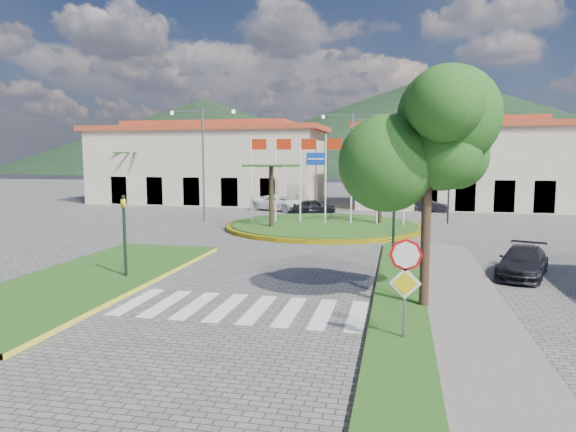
% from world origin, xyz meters
% --- Properties ---
extents(ground, '(160.00, 160.00, 0.00)m').
position_xyz_m(ground, '(0.00, 0.00, 0.00)').
color(ground, '#5C5957').
rests_on(ground, ground).
extents(sidewalk_right, '(4.00, 28.00, 0.15)m').
position_xyz_m(sidewalk_right, '(6.00, 2.00, 0.07)').
color(sidewalk_right, gray).
rests_on(sidewalk_right, ground).
extents(verge_right, '(1.60, 28.00, 0.18)m').
position_xyz_m(verge_right, '(4.80, 2.00, 0.09)').
color(verge_right, '#264D16').
rests_on(verge_right, ground).
extents(median_left, '(5.00, 14.00, 0.18)m').
position_xyz_m(median_left, '(-6.50, 6.00, 0.09)').
color(median_left, '#264D16').
rests_on(median_left, ground).
extents(crosswalk, '(8.00, 3.00, 0.01)m').
position_xyz_m(crosswalk, '(0.00, 4.00, 0.01)').
color(crosswalk, silver).
rests_on(crosswalk, ground).
extents(roundabout_island, '(12.70, 12.70, 6.00)m').
position_xyz_m(roundabout_island, '(0.00, 22.00, 0.18)').
color(roundabout_island, yellow).
rests_on(roundabout_island, ground).
extents(stop_sign, '(0.80, 0.11, 2.65)m').
position_xyz_m(stop_sign, '(4.90, 1.96, 1.79)').
color(stop_sign, slate).
rests_on(stop_sign, ground).
extents(deciduous_tree, '(3.60, 3.60, 6.80)m').
position_xyz_m(deciduous_tree, '(5.50, 5.00, 5.18)').
color(deciduous_tree, black).
rests_on(deciduous_tree, ground).
extents(traffic_light_left, '(0.15, 0.18, 3.20)m').
position_xyz_m(traffic_light_left, '(-5.20, 6.50, 1.94)').
color(traffic_light_left, black).
rests_on(traffic_light_left, ground).
extents(traffic_light_right, '(0.15, 0.18, 3.20)m').
position_xyz_m(traffic_light_right, '(4.50, 12.00, 1.94)').
color(traffic_light_right, black).
rests_on(traffic_light_right, ground).
extents(traffic_light_far, '(0.18, 0.15, 3.20)m').
position_xyz_m(traffic_light_far, '(8.00, 26.00, 1.94)').
color(traffic_light_far, black).
rests_on(traffic_light_far, ground).
extents(direction_sign_west, '(1.60, 0.14, 5.20)m').
position_xyz_m(direction_sign_west, '(-2.00, 30.97, 3.53)').
color(direction_sign_west, slate).
rests_on(direction_sign_west, ground).
extents(direction_sign_east, '(1.60, 0.14, 5.20)m').
position_xyz_m(direction_sign_east, '(3.00, 30.97, 3.53)').
color(direction_sign_east, slate).
rests_on(direction_sign_east, ground).
extents(street_lamp_centre, '(4.80, 0.16, 8.00)m').
position_xyz_m(street_lamp_centre, '(1.00, 30.00, 4.50)').
color(street_lamp_centre, slate).
rests_on(street_lamp_centre, ground).
extents(street_lamp_west, '(4.80, 0.16, 8.00)m').
position_xyz_m(street_lamp_west, '(-9.00, 24.00, 4.50)').
color(street_lamp_west, slate).
rests_on(street_lamp_west, ground).
extents(building_left, '(23.32, 9.54, 8.05)m').
position_xyz_m(building_left, '(-14.00, 38.00, 3.90)').
color(building_left, '#C6B496').
rests_on(building_left, ground).
extents(building_right, '(19.08, 9.54, 8.05)m').
position_xyz_m(building_right, '(10.00, 38.00, 3.90)').
color(building_right, '#C6B496').
rests_on(building_right, ground).
extents(hill_far_west, '(140.00, 140.00, 22.00)m').
position_xyz_m(hill_far_west, '(-55.00, 140.00, 11.00)').
color(hill_far_west, black).
rests_on(hill_far_west, ground).
extents(hill_far_mid, '(180.00, 180.00, 30.00)m').
position_xyz_m(hill_far_mid, '(15.00, 160.00, 15.00)').
color(hill_far_mid, black).
rests_on(hill_far_mid, ground).
extents(hill_near_back, '(110.00, 110.00, 16.00)m').
position_xyz_m(hill_near_back, '(-10.00, 130.00, 8.00)').
color(hill_near_back, black).
rests_on(hill_near_back, ground).
extents(white_van, '(5.27, 3.79, 1.33)m').
position_xyz_m(white_van, '(-5.35, 31.79, 0.67)').
color(white_van, white).
rests_on(white_van, ground).
extents(car_dark_a, '(3.73, 2.34, 1.18)m').
position_xyz_m(car_dark_a, '(-1.96, 30.00, 0.59)').
color(car_dark_a, black).
rests_on(car_dark_a, ground).
extents(car_dark_b, '(3.60, 2.14, 1.12)m').
position_xyz_m(car_dark_b, '(7.09, 33.76, 0.56)').
color(car_dark_b, black).
rests_on(car_dark_b, ground).
extents(car_side_right, '(2.78, 4.25, 1.15)m').
position_xyz_m(car_side_right, '(9.43, 10.36, 0.57)').
color(car_side_right, black).
rests_on(car_side_right, ground).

